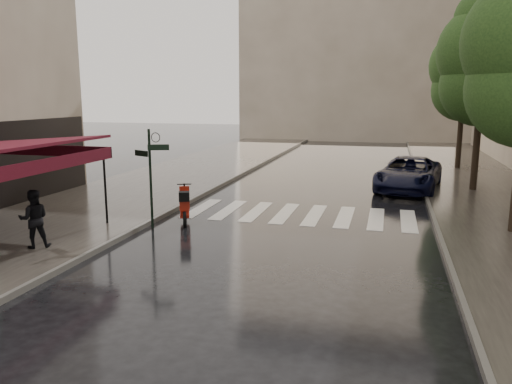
% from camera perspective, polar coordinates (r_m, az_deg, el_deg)
% --- Properties ---
extents(ground, '(120.00, 120.00, 0.00)m').
position_cam_1_polar(ground, '(13.04, -12.89, -7.63)').
color(ground, black).
rests_on(ground, ground).
extents(sidewalk_near, '(6.00, 60.00, 0.12)m').
position_cam_1_polar(sidewalk_near, '(25.46, -9.36, 1.66)').
color(sidewalk_near, '#38332D').
rests_on(sidewalk_near, ground).
extents(sidewalk_far, '(5.50, 60.00, 0.12)m').
position_cam_1_polar(sidewalk_far, '(23.65, 25.31, 0.04)').
color(sidewalk_far, '#38332D').
rests_on(sidewalk_far, ground).
extents(curb_near, '(0.12, 60.00, 0.16)m').
position_cam_1_polar(curb_near, '(24.37, -2.81, 1.42)').
color(curb_near, '#595651').
rests_on(curb_near, ground).
extents(curb_far, '(0.12, 60.00, 0.16)m').
position_cam_1_polar(curb_far, '(23.29, 18.54, 0.42)').
color(curb_far, '#595651').
rests_on(curb_far, ground).
extents(crosswalk, '(7.85, 3.20, 0.01)m').
position_cam_1_polar(crosswalk, '(17.62, 5.01, -2.52)').
color(crosswalk, silver).
rests_on(crosswalk, ground).
extents(signpost, '(1.17, 0.29, 3.10)m').
position_cam_1_polar(signpost, '(15.76, -11.97, 2.45)').
color(signpost, black).
rests_on(signpost, ground).
extents(backdrop_building, '(22.00, 6.00, 20.00)m').
position_cam_1_polar(backdrop_building, '(49.34, 12.03, 17.55)').
color(backdrop_building, gray).
rests_on(backdrop_building, ground).
extents(tree_mid, '(3.80, 3.80, 8.34)m').
position_cam_1_polar(tree_mid, '(23.23, 24.58, 13.67)').
color(tree_mid, black).
rests_on(tree_mid, sidewalk_far).
extents(tree_far, '(3.80, 3.80, 8.16)m').
position_cam_1_polar(tree_far, '(30.17, 22.76, 12.68)').
color(tree_far, black).
rests_on(tree_far, sidewalk_far).
extents(pedestrian_terrace, '(0.96, 0.92, 1.56)m').
position_cam_1_polar(pedestrian_terrace, '(14.42, -24.05, -2.81)').
color(pedestrian_terrace, black).
rests_on(pedestrian_terrace, sidewalk_near).
extents(scooter, '(0.91, 1.70, 1.18)m').
position_cam_1_polar(scooter, '(16.46, -8.16, -1.62)').
color(scooter, black).
rests_on(scooter, ground).
extents(parked_car, '(3.27, 5.59, 1.46)m').
position_cam_1_polar(parked_car, '(22.95, 17.06, 2.01)').
color(parked_car, black).
rests_on(parked_car, ground).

